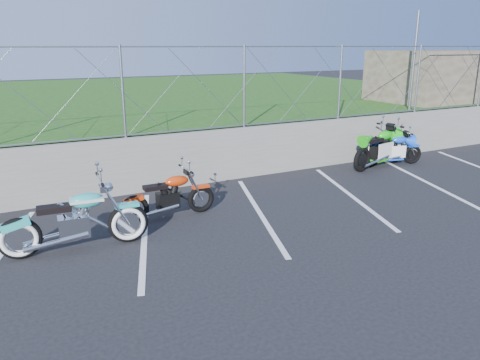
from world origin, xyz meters
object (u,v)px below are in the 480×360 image
naked_orange (170,198)px  sportbike_blue (394,151)px  sportbike_green (380,150)px  cruiser_turquoise (77,223)px

naked_orange → sportbike_blue: 7.11m
naked_orange → sportbike_green: (6.52, 1.07, 0.09)m
cruiser_turquoise → sportbike_green: cruiser_turquoise is taller
cruiser_turquoise → naked_orange: (1.86, 0.74, -0.07)m
cruiser_turquoise → sportbike_green: 8.57m
cruiser_turquoise → sportbike_blue: size_ratio=1.34×
naked_orange → sportbike_green: 6.61m
sportbike_green → sportbike_blue: bearing=-13.1°
cruiser_turquoise → naked_orange: bearing=26.3°
naked_orange → cruiser_turquoise: bearing=-158.3°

